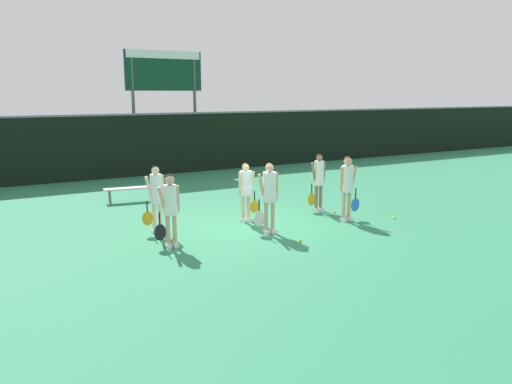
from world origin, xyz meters
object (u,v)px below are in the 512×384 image
Objects in this scene: player_0 at (170,205)px; player_5 at (319,178)px; player_4 at (246,187)px; tennis_ball_0 at (268,204)px; tennis_ball_4 at (300,241)px; scoreboard at (164,79)px; player_2 at (347,183)px; player_1 at (269,192)px; tennis_ball_1 at (173,236)px; player_3 at (156,194)px; tennis_ball_2 at (395,218)px; bench_courtside at (136,189)px; tennis_ball_3 at (335,212)px.

player_5 reaches higher than player_0.
tennis_ball_0 is at bearing 33.58° from player_4.
tennis_ball_4 is at bearing -16.80° from player_0.
player_2 is at bearing -82.95° from scoreboard.
player_1 reaches higher than tennis_ball_1.
tennis_ball_2 is at bearing -22.14° from player_3.
bench_courtside is at bearing -118.47° from scoreboard.
player_3 is at bearing -110.63° from scoreboard.
player_1 is at bearing -119.94° from tennis_ball_0.
tennis_ball_1 is 3.12m from tennis_ball_4.
bench_courtside is 6.05m from player_5.
player_5 is 26.74× the size of tennis_ball_1.
player_4 is (-2.48, 1.30, -0.12)m from player_2.
tennis_ball_2 is at bearing -14.80° from player_2.
player_2 reaches higher than tennis_ball_3.
player_1 reaches higher than player_4.
player_5 reaches higher than tennis_ball_1.
tennis_ball_2 reaches higher than tennis_ball_1.
tennis_ball_0 is (-0.91, 1.45, -0.97)m from player_5.
player_0 is 5.28m from player_5.
scoreboard is 2.58× the size of bench_courtside.
tennis_ball_1 is 0.98× the size of tennis_ball_2.
scoreboard is at bearing 92.04° from player_1.
player_0 is 1.29m from player_3.
player_2 is at bearing -37.46° from player_4.
tennis_ball_4 is (2.12, -6.52, -0.36)m from bench_courtside.
player_3 is at bearing 163.73° from tennis_ball_2.
tennis_ball_1 is at bearing -176.61° from player_4.
tennis_ball_1 is at bearing 168.54° from player_1.
tennis_ball_3 is at bearing -80.78° from scoreboard.
player_3 reaches higher than player_4.
player_1 is at bearing -19.52° from tennis_ball_1.
player_1 is 26.94× the size of tennis_ball_4.
bench_courtside reaches higher than tennis_ball_0.
player_5 is at bearing 120.06° from tennis_ball_3.
player_2 is at bearing -108.36° from tennis_ball_3.
scoreboard is 3.12× the size of player_0.
tennis_ball_2 is 3.65m from tennis_ball_4.
player_3 is (0.09, 1.28, -0.00)m from player_0.
scoreboard is 76.93× the size of tennis_ball_3.
player_3 is 26.55× the size of tennis_ball_0.
player_1 reaches higher than tennis_ball_0.
player_1 is 1.35m from player_4.
player_4 is at bearing 159.08° from player_2.
tennis_ball_1 is 5.08m from tennis_ball_3.
tennis_ball_0 is at bearing 70.37° from tennis_ball_4.
scoreboard reaches higher than tennis_ball_1.
player_1 is (1.87, -5.47, 0.67)m from bench_courtside.
tennis_ball_3 reaches higher than tennis_ball_4.
player_1 is at bearing -34.77° from player_3.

